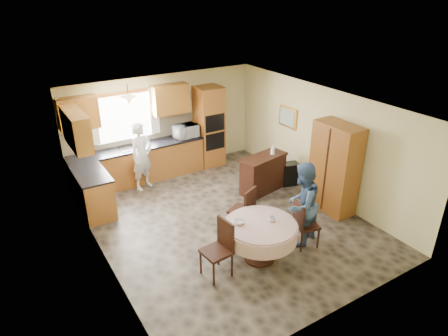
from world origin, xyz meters
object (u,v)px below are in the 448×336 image
cupboard (334,168)px  dining_table (260,231)px  chair_right (303,222)px  person_dining (302,204)px  sideboard (263,175)px  chair_back (245,208)px  chair_left (220,246)px  person_sink (142,156)px  oven_tower (209,127)px

cupboard → dining_table: (-2.36, -0.61, -0.40)m
chair_right → person_dining: size_ratio=0.57×
sideboard → chair_back: size_ratio=1.20×
dining_table → sideboard: bearing=52.2°
chair_right → chair_left: bearing=99.2°
dining_table → person_dining: size_ratio=0.79×
sideboard → chair_left: 3.11m
chair_left → sideboard: bearing=124.2°
person_sink → person_dining: (1.69, -3.64, -0.01)m
sideboard → person_sink: size_ratio=0.71×
cupboard → person_dining: (-1.42, -0.59, -0.15)m
sideboard → person_dining: person_dining is taller
person_dining → sideboard: bearing=-126.8°
dining_table → person_dining: bearing=0.9°
chair_back → cupboard: bearing=149.8°
chair_right → person_sink: (-1.66, 3.76, 0.31)m
dining_table → person_sink: size_ratio=0.78×
dining_table → chair_right: (0.90, -0.10, -0.06)m
dining_table → chair_left: size_ratio=1.27×
dining_table → chair_back: (0.24, 0.83, -0.03)m
oven_tower → chair_right: bearing=-95.3°
person_sink → person_dining: size_ratio=1.01×
sideboard → person_dining: 2.15m
cupboard → person_sink: (-3.11, 3.05, -0.15)m
cupboard → sideboard: bearing=119.0°
chair_right → person_dining: bearing=-4.1°
cupboard → person_dining: cupboard is taller
oven_tower → person_dining: 4.06m
chair_back → person_sink: bearing=-94.6°
cupboard → chair_left: bearing=-169.6°
oven_tower → person_sink: size_ratio=1.29×
sideboard → chair_left: (-2.38, -2.00, 0.14)m
person_sink → person_dining: person_sink is taller
chair_right → person_dining: 0.33m
chair_left → oven_tower: bearing=146.7°
chair_right → oven_tower: bearing=8.2°
oven_tower → cupboard: bearing=-72.7°
cupboard → person_sink: cupboard is taller
cupboard → chair_back: size_ratio=1.98×
oven_tower → sideboard: bearing=-82.0°
oven_tower → person_dining: (-0.35, -4.03, -0.24)m
chair_left → person_dining: size_ratio=0.62×
sideboard → chair_right: bearing=-118.6°
sideboard → chair_left: size_ratio=1.15×
chair_left → dining_table: bearing=82.2°
person_sink → cupboard: bearing=-67.9°
chair_left → chair_right: chair_left is taller
chair_left → chair_back: (1.05, 0.80, -0.02)m
oven_tower → person_sink: (-2.04, -0.39, -0.24)m
cupboard → dining_table: bearing=-165.5°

